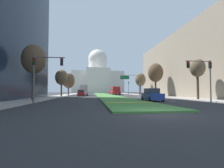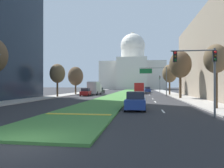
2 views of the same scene
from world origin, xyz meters
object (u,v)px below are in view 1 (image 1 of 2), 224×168
(traffic_light_far_right, at_px, (129,86))
(street_tree_right_mid, at_px, (155,73))
(sedan_midblock, at_px, (81,93))
(city_bus, at_px, (114,90))
(traffic_light_near_right, at_px, (204,71))
(street_tree_left_far, at_px, (69,81))
(street_tree_left_near, at_px, (34,60))
(box_truck_delivery, at_px, (84,90))
(capitol_building, at_px, (98,77))
(overhead_guide_sign, at_px, (132,80))
(sedan_lead_stopped, at_px, (152,95))
(street_tree_right_far, at_px, (140,80))
(street_tree_left_mid, at_px, (62,78))
(traffic_light_near_left, at_px, (42,69))
(street_tree_right_near, at_px, (197,68))
(sedan_far_horizon, at_px, (118,92))
(sedan_distant, at_px, (84,93))

(traffic_light_far_right, xyz_separation_m, street_tree_right_mid, (1.32, -25.00, 2.65))
(sedan_midblock, xyz_separation_m, city_bus, (11.47, 15.94, 0.96))
(traffic_light_near_right, relative_size, street_tree_left_far, 0.75)
(street_tree_left_near, xyz_separation_m, box_truck_delivery, (5.65, 28.10, -4.12))
(capitol_building, relative_size, sedan_midblock, 8.46)
(overhead_guide_sign, xyz_separation_m, city_bus, (-3.84, 11.98, -2.91))
(traffic_light_far_right, xyz_separation_m, sedan_lead_stopped, (-6.00, -42.11, -2.49))
(street_tree_right_mid, height_order, street_tree_left_far, street_tree_right_mid)
(sedan_lead_stopped, bearing_deg, capitol_building, 92.47)
(street_tree_right_mid, height_order, street_tree_right_far, street_tree_right_mid)
(street_tree_left_mid, bearing_deg, traffic_light_far_right, 47.52)
(street_tree_left_mid, height_order, city_bus, street_tree_left_mid)
(traffic_light_near_left, relative_size, city_bus, 0.47)
(city_bus, bearing_deg, street_tree_left_mid, -126.55)
(street_tree_right_mid, relative_size, sedan_lead_stopped, 1.95)
(street_tree_left_far, xyz_separation_m, box_truck_delivery, (4.74, 0.21, -2.91))
(traffic_light_near_right, relative_size, city_bus, 0.47)
(traffic_light_near_right, bearing_deg, capitol_building, 95.23)
(street_tree_left_mid, relative_size, street_tree_right_far, 0.91)
(street_tree_right_mid, bearing_deg, box_truck_delivery, 145.48)
(capitol_building, distance_m, box_truck_delivery, 70.81)
(overhead_guide_sign, bearing_deg, capitol_building, 96.46)
(traffic_light_near_left, bearing_deg, box_truck_delivery, 85.10)
(street_tree_left_near, relative_size, box_truck_delivery, 1.23)
(capitol_building, xyz_separation_m, sedan_midblock, (-7.17, -75.77, -10.70))
(street_tree_right_mid, bearing_deg, street_tree_left_mid, 176.84)
(street_tree_left_near, xyz_separation_m, city_bus, (16.50, 38.09, -4.02))
(overhead_guide_sign, distance_m, sedan_midblock, 16.27)
(street_tree_right_far, bearing_deg, traffic_light_near_left, -121.77)
(traffic_light_far_right, bearing_deg, box_truck_delivery, -143.44)
(traffic_light_far_right, relative_size, street_tree_right_far, 0.72)
(street_tree_right_near, height_order, sedan_midblock, street_tree_right_near)
(traffic_light_far_right, height_order, sedan_far_horizon, traffic_light_far_right)
(sedan_distant, bearing_deg, capitol_building, 83.51)
(street_tree_right_near, relative_size, sedan_midblock, 1.52)
(city_bus, bearing_deg, sedan_lead_stopped, -90.00)
(traffic_light_far_right, relative_size, street_tree_left_far, 0.75)
(traffic_light_far_right, xyz_separation_m, sedan_far_horizon, (-3.40, 5.93, -2.47))
(overhead_guide_sign, relative_size, sedan_lead_stopped, 1.51)
(street_tree_right_near, relative_size, city_bus, 0.58)
(street_tree_left_mid, relative_size, sedan_midblock, 1.55)
(traffic_light_far_right, relative_size, sedan_lead_stopped, 1.21)
(capitol_building, distance_m, street_tree_left_mid, 82.13)
(traffic_light_near_left, xyz_separation_m, sedan_distant, (2.50, 42.46, -3.01))
(capitol_building, height_order, sedan_lead_stopped, capitol_building)
(overhead_guide_sign, xyz_separation_m, sedan_distant, (-15.08, 10.73, -3.89))
(traffic_light_far_right, bearing_deg, traffic_light_near_left, -113.13)
(traffic_light_far_right, xyz_separation_m, street_tree_right_near, (1.80, -40.90, 1.59))
(street_tree_left_near, relative_size, sedan_distant, 1.66)
(traffic_light_far_right, height_order, city_bus, traffic_light_far_right)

